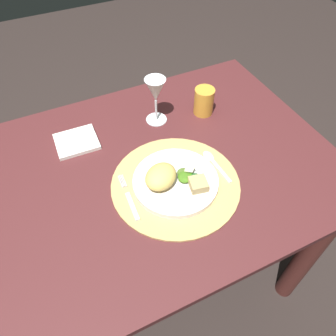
% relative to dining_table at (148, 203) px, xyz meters
% --- Properties ---
extents(ground_plane, '(6.00, 6.00, 0.00)m').
position_rel_dining_table_xyz_m(ground_plane, '(0.00, 0.00, -0.57)').
color(ground_plane, '#2A221F').
extents(dining_table, '(1.16, 0.81, 0.75)m').
position_rel_dining_table_xyz_m(dining_table, '(0.00, 0.00, 0.00)').
color(dining_table, '#4B2021').
rests_on(dining_table, ground).
extents(placemat, '(0.37, 0.37, 0.01)m').
position_rel_dining_table_xyz_m(placemat, '(0.06, -0.09, 0.18)').
color(placemat, tan).
rests_on(placemat, dining_table).
extents(dinner_plate, '(0.24, 0.24, 0.02)m').
position_rel_dining_table_xyz_m(dinner_plate, '(0.06, -0.09, 0.19)').
color(dinner_plate, silver).
rests_on(dinner_plate, placemat).
extents(pasta_serving, '(0.13, 0.12, 0.05)m').
position_rel_dining_table_xyz_m(pasta_serving, '(0.02, -0.08, 0.22)').
color(pasta_serving, '#DDBD5E').
rests_on(pasta_serving, dinner_plate).
extents(salad_greens, '(0.08, 0.08, 0.02)m').
position_rel_dining_table_xyz_m(salad_greens, '(0.09, -0.10, 0.20)').
color(salad_greens, '#3E6D1A').
rests_on(salad_greens, dinner_plate).
extents(bread_piece, '(0.06, 0.06, 0.02)m').
position_rel_dining_table_xyz_m(bread_piece, '(0.10, -0.14, 0.21)').
color(bread_piece, tan).
rests_on(bread_piece, dinner_plate).
extents(fork, '(0.02, 0.16, 0.00)m').
position_rel_dining_table_xyz_m(fork, '(-0.08, -0.09, 0.18)').
color(fork, silver).
rests_on(fork, placemat).
extents(spoon, '(0.03, 0.14, 0.01)m').
position_rel_dining_table_xyz_m(spoon, '(0.20, -0.06, 0.18)').
color(spoon, silver).
rests_on(spoon, placemat).
extents(napkin, '(0.13, 0.12, 0.01)m').
position_rel_dining_table_xyz_m(napkin, '(-0.15, 0.20, 0.18)').
color(napkin, white).
rests_on(napkin, dining_table).
extents(wine_glass, '(0.07, 0.07, 0.16)m').
position_rel_dining_table_xyz_m(wine_glass, '(0.12, 0.19, 0.29)').
color(wine_glass, silver).
rests_on(wine_glass, dining_table).
extents(amber_tumbler, '(0.07, 0.07, 0.09)m').
position_rel_dining_table_xyz_m(amber_tumbler, '(0.29, 0.16, 0.22)').
color(amber_tumbler, gold).
rests_on(amber_tumbler, dining_table).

